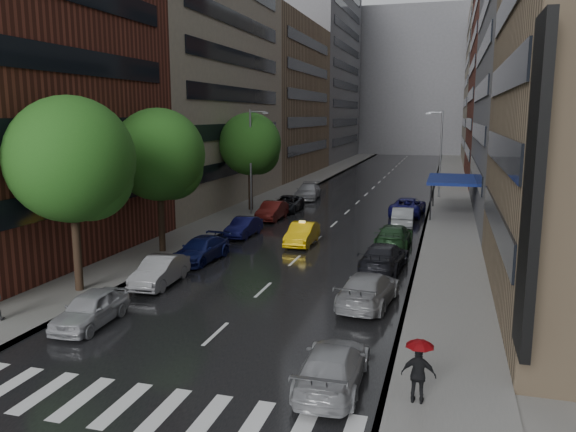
{
  "coord_description": "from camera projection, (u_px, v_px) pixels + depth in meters",
  "views": [
    {
      "loc": [
        8.69,
        -15.7,
        8.66
      ],
      "look_at": [
        0.0,
        14.54,
        3.0
      ],
      "focal_mm": 35.0,
      "sensor_mm": 36.0,
      "label": 1
    }
  ],
  "objects": [
    {
      "name": "buildings_left",
      "position": [
        272.0,
        60.0,
        75.61
      ],
      "size": [
        8.0,
        108.0,
        38.0
      ],
      "color": "maroon",
      "rests_on": "ground"
    },
    {
      "name": "awning",
      "position": [
        452.0,
        180.0,
        48.86
      ],
      "size": [
        4.0,
        8.0,
        3.12
      ],
      "color": "navy",
      "rests_on": "sidewalk_right"
    },
    {
      "name": "tree_far",
      "position": [
        250.0,
        144.0,
        50.37
      ],
      "size": [
        5.6,
        5.6,
        8.93
      ],
      "color": "#382619",
      "rests_on": "ground"
    },
    {
      "name": "sidewalk_left",
      "position": [
        297.0,
        187.0,
        68.48
      ],
      "size": [
        4.0,
        140.0,
        0.15
      ],
      "primitive_type": "cube",
      "color": "gray",
      "rests_on": "ground"
    },
    {
      "name": "ped_red_umbrella",
      "position": [
        419.0,
        366.0,
        16.68
      ],
      "size": [
        1.04,
        0.82,
        2.01
      ],
      "color": "black",
      "rests_on": "sidewalk_right"
    },
    {
      "name": "road",
      "position": [
        371.0,
        190.0,
        66.05
      ],
      "size": [
        14.0,
        140.0,
        0.01
      ],
      "primitive_type": "cube",
      "color": "black",
      "rests_on": "ground"
    },
    {
      "name": "parked_cars_left",
      "position": [
        256.0,
        220.0,
        43.07
      ],
      "size": [
        2.68,
        42.5,
        1.6
      ],
      "color": "#AAABB0",
      "rests_on": "ground"
    },
    {
      "name": "ground",
      "position": [
        168.0,
        378.0,
        18.75
      ],
      "size": [
        220.0,
        220.0,
        0.0
      ],
      "primitive_type": "plane",
      "color": "gray",
      "rests_on": "ground"
    },
    {
      "name": "street_lamp_left",
      "position": [
        252.0,
        160.0,
        48.36
      ],
      "size": [
        1.74,
        0.22,
        9.0
      ],
      "color": "gray",
      "rests_on": "sidewalk_left"
    },
    {
      "name": "street_lamp_right",
      "position": [
        440.0,
        152.0,
        58.35
      ],
      "size": [
        1.74,
        0.22,
        9.0
      ],
      "color": "gray",
      "rests_on": "sidewalk_right"
    },
    {
      "name": "building_far",
      "position": [
        413.0,
        83.0,
        127.54
      ],
      "size": [
        40.0,
        14.0,
        32.0
      ],
      "primitive_type": "cube",
      "color": "slate",
      "rests_on": "ground"
    },
    {
      "name": "buildings_right",
      "position": [
        510.0,
        60.0,
        65.65
      ],
      "size": [
        8.05,
        109.1,
        36.0
      ],
      "color": "#937A5B",
      "rests_on": "ground"
    },
    {
      "name": "tree_near",
      "position": [
        71.0,
        160.0,
        26.62
      ],
      "size": [
        6.03,
        6.03,
        9.61
      ],
      "color": "#382619",
      "rests_on": "ground"
    },
    {
      "name": "tree_mid",
      "position": [
        159.0,
        155.0,
        34.65
      ],
      "size": [
        5.73,
        5.73,
        9.13
      ],
      "color": "#382619",
      "rests_on": "ground"
    },
    {
      "name": "parked_cars_right",
      "position": [
        391.0,
        243.0,
        35.29
      ],
      "size": [
        3.04,
        38.36,
        1.58
      ],
      "color": "#939498",
      "rests_on": "ground"
    },
    {
      "name": "taxi",
      "position": [
        302.0,
        234.0,
        38.02
      ],
      "size": [
        1.64,
        4.53,
        1.48
      ],
      "primitive_type": "imported",
      "rotation": [
        0.0,
        0.0,
        0.02
      ],
      "color": "yellow",
      "rests_on": "ground"
    },
    {
      "name": "sidewalk_right",
      "position": [
        450.0,
        192.0,
        63.59
      ],
      "size": [
        4.0,
        140.0,
        0.15
      ],
      "primitive_type": "cube",
      "color": "gray",
      "rests_on": "ground"
    },
    {
      "name": "crosswalk",
      "position": [
        142.0,
        408.0,
        16.8
      ],
      "size": [
        13.15,
        2.8,
        0.01
      ],
      "color": "silver",
      "rests_on": "ground"
    }
  ]
}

